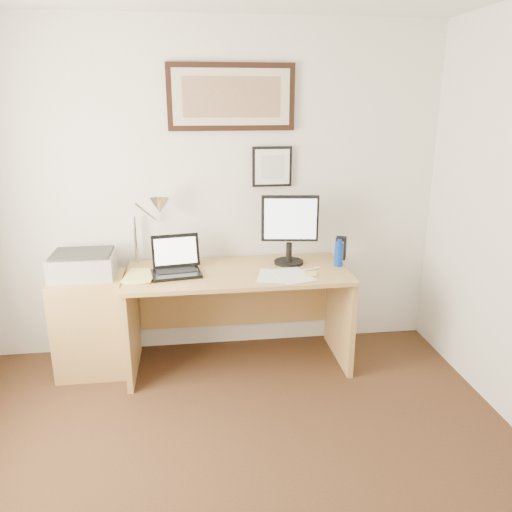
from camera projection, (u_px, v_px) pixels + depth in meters
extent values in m
cube|color=white|center=(213.00, 194.00, 3.79)|extent=(3.50, 0.02, 2.50)
cube|color=#AA8247|center=(92.00, 325.00, 3.63)|extent=(0.50, 0.40, 0.73)
cylinder|color=#0C349D|center=(339.00, 254.00, 3.69)|extent=(0.06, 0.06, 0.18)
cylinder|color=#0C349D|center=(339.00, 241.00, 3.66)|extent=(0.03, 0.03, 0.02)
cube|color=black|center=(341.00, 248.00, 3.85)|extent=(0.10, 0.09, 0.18)
cube|color=white|center=(272.00, 276.00, 3.50)|extent=(0.26, 0.32, 0.00)
cube|color=white|center=(292.00, 275.00, 3.51)|extent=(0.31, 0.38, 0.00)
cube|color=#E5CA6C|center=(310.00, 274.00, 3.52)|extent=(0.10, 0.10, 0.01)
cylinder|color=white|center=(311.00, 269.00, 3.62)|extent=(0.14, 0.06, 0.02)
imported|color=#E5DB6B|center=(126.00, 276.00, 3.47)|extent=(0.24, 0.31, 0.02)
cube|color=#AA8247|center=(238.00, 273.00, 3.61)|extent=(1.60, 0.70, 0.03)
cube|color=#AA8247|center=(132.00, 326.00, 3.62)|extent=(0.04, 0.65, 0.72)
cube|color=#AA8247|center=(340.00, 315.00, 3.82)|extent=(0.04, 0.65, 0.72)
cube|color=#AA8247|center=(234.00, 293.00, 4.01)|extent=(1.50, 0.03, 0.55)
cube|color=black|center=(176.00, 274.00, 3.51)|extent=(0.37, 0.29, 0.02)
cube|color=black|center=(176.00, 270.00, 3.54)|extent=(0.30, 0.17, 0.00)
cube|color=black|center=(176.00, 251.00, 3.60)|extent=(0.35, 0.12, 0.23)
cube|color=white|center=(176.00, 251.00, 3.59)|extent=(0.30, 0.10, 0.18)
cylinder|color=black|center=(289.00, 262.00, 3.77)|extent=(0.22, 0.22, 0.02)
cylinder|color=black|center=(289.00, 252.00, 3.74)|extent=(0.04, 0.04, 0.14)
cube|color=black|center=(290.00, 218.00, 3.66)|extent=(0.42, 0.09, 0.34)
cube|color=silver|center=(290.00, 219.00, 3.64)|extent=(0.38, 0.06, 0.30)
cube|color=#A1A1A3|center=(83.00, 265.00, 3.53)|extent=(0.44, 0.34, 0.16)
cube|color=#2F2F2F|center=(82.00, 253.00, 3.51)|extent=(0.40, 0.30, 0.02)
cylinder|color=silver|center=(136.00, 240.00, 3.73)|extent=(0.02, 0.02, 0.36)
cylinder|color=silver|center=(147.00, 212.00, 3.62)|extent=(0.15, 0.23, 0.19)
cone|color=silver|center=(160.00, 206.00, 3.56)|extent=(0.16, 0.18, 0.15)
cube|color=black|center=(231.00, 97.00, 3.57)|extent=(0.92, 0.03, 0.47)
cube|color=beige|center=(232.00, 97.00, 3.55)|extent=(0.84, 0.01, 0.39)
cube|color=#7E5E48|center=(232.00, 97.00, 3.55)|extent=(0.70, 0.00, 0.28)
cube|color=black|center=(272.00, 167.00, 3.76)|extent=(0.30, 0.02, 0.30)
cube|color=white|center=(272.00, 167.00, 3.74)|extent=(0.26, 0.00, 0.26)
cube|color=#B6BBC1|center=(272.00, 167.00, 3.74)|extent=(0.17, 0.00, 0.17)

